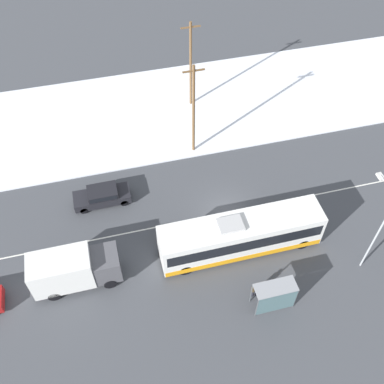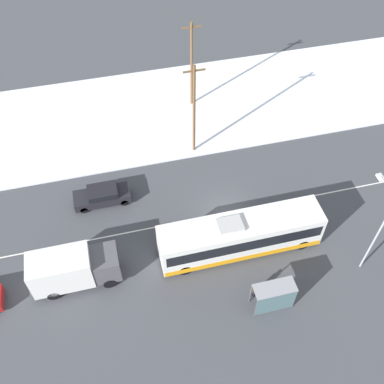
{
  "view_description": "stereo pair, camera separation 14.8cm",
  "coord_description": "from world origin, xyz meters",
  "px_view_note": "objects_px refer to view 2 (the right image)",
  "views": [
    {
      "loc": [
        -8.17,
        -20.96,
        29.13
      ],
      "look_at": [
        -2.43,
        1.71,
        1.4
      ],
      "focal_mm": 42.0,
      "sensor_mm": 36.0,
      "label": 1
    },
    {
      "loc": [
        -8.02,
        -21.0,
        29.13
      ],
      "look_at": [
        -2.43,
        1.71,
        1.4
      ],
      "focal_mm": 42.0,
      "sensor_mm": 36.0,
      "label": 2
    }
  ],
  "objects_px": {
    "box_truck": "(73,268)",
    "bus_shelter": "(275,296)",
    "sedan_car": "(102,195)",
    "utility_pole_snowlot": "(192,64)",
    "pedestrian_at_stop": "(254,289)",
    "utility_pole_roadside": "(194,110)",
    "city_bus": "(240,236)",
    "streetlamp": "(378,222)"
  },
  "relations": [
    {
      "from": "utility_pole_roadside",
      "to": "utility_pole_snowlot",
      "type": "height_order",
      "value": "utility_pole_roadside"
    },
    {
      "from": "box_truck",
      "to": "bus_shelter",
      "type": "xyz_separation_m",
      "value": [
        13.01,
        -5.38,
        -0.06
      ]
    },
    {
      "from": "city_bus",
      "to": "utility_pole_snowlot",
      "type": "relative_size",
      "value": 1.36
    },
    {
      "from": "city_bus",
      "to": "bus_shelter",
      "type": "height_order",
      "value": "city_bus"
    },
    {
      "from": "bus_shelter",
      "to": "sedan_car",
      "type": "bearing_deg",
      "value": 129.7
    },
    {
      "from": "pedestrian_at_stop",
      "to": "utility_pole_roadside",
      "type": "height_order",
      "value": "utility_pole_roadside"
    },
    {
      "from": "bus_shelter",
      "to": "city_bus",
      "type": "bearing_deg",
      "value": 98.17
    },
    {
      "from": "pedestrian_at_stop",
      "to": "sedan_car",
      "type": "bearing_deg",
      "value": 129.64
    },
    {
      "from": "utility_pole_roadside",
      "to": "streetlamp",
      "type": "bearing_deg",
      "value": -57.89
    },
    {
      "from": "box_truck",
      "to": "utility_pole_roadside",
      "type": "xyz_separation_m",
      "value": [
        11.51,
        11.07,
        3.01
      ]
    },
    {
      "from": "sedan_car",
      "to": "city_bus",
      "type": "bearing_deg",
      "value": 143.18
    },
    {
      "from": "utility_pole_roadside",
      "to": "box_truck",
      "type": "bearing_deg",
      "value": -136.11
    },
    {
      "from": "city_bus",
      "to": "sedan_car",
      "type": "bearing_deg",
      "value": 143.18
    },
    {
      "from": "city_bus",
      "to": "sedan_car",
      "type": "relative_size",
      "value": 2.64
    },
    {
      "from": "sedan_car",
      "to": "streetlamp",
      "type": "bearing_deg",
      "value": 149.77
    },
    {
      "from": "streetlamp",
      "to": "bus_shelter",
      "type": "bearing_deg",
      "value": -165.36
    },
    {
      "from": "box_truck",
      "to": "utility_pole_snowlot",
      "type": "bearing_deg",
      "value": 53.79
    },
    {
      "from": "box_truck",
      "to": "streetlamp",
      "type": "height_order",
      "value": "streetlamp"
    },
    {
      "from": "sedan_car",
      "to": "pedestrian_at_stop",
      "type": "xyz_separation_m",
      "value": [
        9.29,
        -11.22,
        0.17
      ]
    },
    {
      "from": "sedan_car",
      "to": "utility_pole_roadside",
      "type": "bearing_deg",
      "value": -155.13
    },
    {
      "from": "box_truck",
      "to": "bus_shelter",
      "type": "bearing_deg",
      "value": -22.46
    },
    {
      "from": "city_bus",
      "to": "utility_pole_snowlot",
      "type": "bearing_deg",
      "value": 87.93
    },
    {
      "from": "city_bus",
      "to": "streetlamp",
      "type": "height_order",
      "value": "streetlamp"
    },
    {
      "from": "box_truck",
      "to": "streetlamp",
      "type": "bearing_deg",
      "value": -9.38
    },
    {
      "from": "sedan_car",
      "to": "pedestrian_at_stop",
      "type": "relative_size",
      "value": 2.85
    },
    {
      "from": "box_truck",
      "to": "bus_shelter",
      "type": "relative_size",
      "value": 2.15
    },
    {
      "from": "sedan_car",
      "to": "utility_pole_snowlot",
      "type": "xyz_separation_m",
      "value": [
        10.16,
        10.61,
        3.86
      ]
    },
    {
      "from": "city_bus",
      "to": "utility_pole_snowlot",
      "type": "distance_m",
      "value": 18.0
    },
    {
      "from": "city_bus",
      "to": "utility_pole_roadside",
      "type": "distance_m",
      "value": 11.63
    },
    {
      "from": "city_bus",
      "to": "bus_shelter",
      "type": "relative_size",
      "value": 4.25
    },
    {
      "from": "pedestrian_at_stop",
      "to": "utility_pole_snowlot",
      "type": "bearing_deg",
      "value": 87.71
    },
    {
      "from": "box_truck",
      "to": "bus_shelter",
      "type": "height_order",
      "value": "box_truck"
    },
    {
      "from": "city_bus",
      "to": "pedestrian_at_stop",
      "type": "distance_m",
      "value": 4.15
    },
    {
      "from": "city_bus",
      "to": "box_truck",
      "type": "distance_m",
      "value": 12.26
    },
    {
      "from": "sedan_car",
      "to": "pedestrian_at_stop",
      "type": "bearing_deg",
      "value": 129.64
    },
    {
      "from": "box_truck",
      "to": "sedan_car",
      "type": "distance_m",
      "value": 7.57
    },
    {
      "from": "streetlamp",
      "to": "city_bus",
      "type": "bearing_deg",
      "value": 158.55
    },
    {
      "from": "pedestrian_at_stop",
      "to": "streetlamp",
      "type": "bearing_deg",
      "value": 5.45
    },
    {
      "from": "streetlamp",
      "to": "utility_pole_snowlot",
      "type": "height_order",
      "value": "utility_pole_snowlot"
    },
    {
      "from": "pedestrian_at_stop",
      "to": "utility_pole_roadside",
      "type": "relative_size",
      "value": 0.18
    },
    {
      "from": "sedan_car",
      "to": "utility_pole_roadside",
      "type": "distance_m",
      "value": 10.44
    },
    {
      "from": "city_bus",
      "to": "utility_pole_snowlot",
      "type": "height_order",
      "value": "utility_pole_snowlot"
    }
  ]
}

